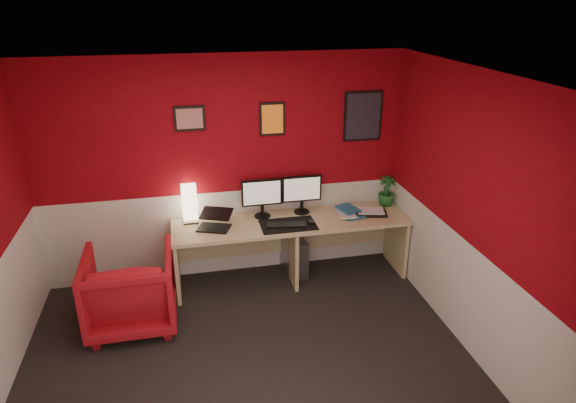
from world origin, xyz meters
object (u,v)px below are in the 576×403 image
object	(u,v)px
laptop	(213,219)
desk	(291,250)
monitor_left	(262,193)
pc_tower	(294,255)
potted_plant	(387,191)
zen_tray	(370,212)
monitor_right	(302,189)
armchair	(131,289)
shoji_lamp	(190,205)

from	to	relation	value
laptop	desk	bearing A→B (deg)	22.91
monitor_left	pc_tower	bearing A→B (deg)	-6.18
potted_plant	zen_tray	bearing A→B (deg)	-143.53
potted_plant	pc_tower	world-z (taller)	potted_plant
monitor_right	armchair	distance (m)	2.10
desk	monitor_right	distance (m)	0.71
zen_tray	potted_plant	xyz separation A→B (m)	(0.26, 0.20, 0.16)
potted_plant	pc_tower	size ratio (longest dim) A/B	0.79
desk	zen_tray	size ratio (longest dim) A/B	7.43
laptop	armchair	world-z (taller)	laptop
laptop	monitor_right	xyz separation A→B (m)	(1.02, 0.22, 0.18)
laptop	zen_tray	size ratio (longest dim) A/B	0.94
monitor_right	pc_tower	bearing A→B (deg)	-149.87
pc_tower	armchair	xyz separation A→B (m)	(-1.78, -0.64, 0.17)
pc_tower	monitor_right	bearing A→B (deg)	21.82
desk	shoji_lamp	xyz separation A→B (m)	(-1.08, 0.22, 0.56)
potted_plant	armchair	distance (m)	3.03
shoji_lamp	monitor_left	size ratio (longest dim) A/B	0.69
shoji_lamp	laptop	size ratio (longest dim) A/B	1.21
desk	potted_plant	xyz separation A→B (m)	(1.19, 0.20, 0.54)
monitor_left	zen_tray	world-z (taller)	monitor_left
desk	pc_tower	distance (m)	0.21
laptop	monitor_left	size ratio (longest dim) A/B	0.57
shoji_lamp	zen_tray	size ratio (longest dim) A/B	1.14
shoji_lamp	zen_tray	xyz separation A→B (m)	(2.00, -0.21, -0.18)
laptop	potted_plant	world-z (taller)	potted_plant
zen_tray	monitor_right	bearing A→B (deg)	165.26
laptop	zen_tray	world-z (taller)	laptop
shoji_lamp	monitor_right	distance (m)	1.25
shoji_lamp	potted_plant	size ratio (longest dim) A/B	1.13
desk	shoji_lamp	size ratio (longest dim) A/B	6.50
pc_tower	laptop	bearing A→B (deg)	-178.25
monitor_right	zen_tray	world-z (taller)	monitor_right
desk	pc_tower	xyz separation A→B (m)	(0.06, 0.14, -0.14)
zen_tray	armchair	bearing A→B (deg)	-169.33
potted_plant	pc_tower	xyz separation A→B (m)	(-1.12, -0.06, -0.68)
desk	laptop	size ratio (longest dim) A/B	7.88
monitor_left	pc_tower	world-z (taller)	monitor_left
shoji_lamp	armchair	xyz separation A→B (m)	(-0.63, -0.71, -0.54)
zen_tray	pc_tower	xyz separation A→B (m)	(-0.86, 0.14, -0.52)
monitor_left	zen_tray	size ratio (longest dim) A/B	1.66
shoji_lamp	armchair	world-z (taller)	shoji_lamp
desk	shoji_lamp	bearing A→B (deg)	168.71
shoji_lamp	pc_tower	distance (m)	1.35
laptop	zen_tray	bearing A→B (deg)	22.24
zen_tray	potted_plant	world-z (taller)	potted_plant
monitor_left	pc_tower	xyz separation A→B (m)	(0.36, -0.04, -0.80)
desk	pc_tower	bearing A→B (deg)	65.83
shoji_lamp	laptop	bearing A→B (deg)	-45.66
desk	armchair	xyz separation A→B (m)	(-1.71, -0.49, 0.03)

